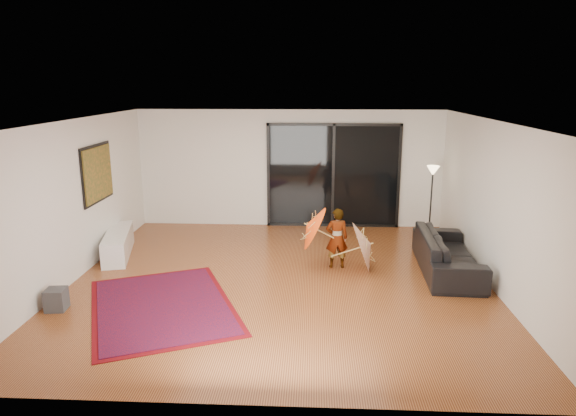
# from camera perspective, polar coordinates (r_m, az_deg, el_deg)

# --- Properties ---
(floor) EXTENTS (7.00, 7.00, 0.00)m
(floor) POSITION_cam_1_polar(r_m,az_deg,el_deg) (8.87, -0.87, -8.04)
(floor) COLOR #9B562A
(floor) RESTS_ON ground
(ceiling) EXTENTS (7.00, 7.00, 0.00)m
(ceiling) POSITION_cam_1_polar(r_m,az_deg,el_deg) (8.25, -0.94, 9.64)
(ceiling) COLOR white
(ceiling) RESTS_ON wall_back
(wall_back) EXTENTS (7.00, 0.00, 7.00)m
(wall_back) POSITION_cam_1_polar(r_m,az_deg,el_deg) (11.88, 0.22, 4.39)
(wall_back) COLOR silver
(wall_back) RESTS_ON floor
(wall_front) EXTENTS (7.00, 0.00, 7.00)m
(wall_front) POSITION_cam_1_polar(r_m,az_deg,el_deg) (5.13, -3.52, -8.61)
(wall_front) COLOR silver
(wall_front) RESTS_ON floor
(wall_left) EXTENTS (0.00, 7.00, 7.00)m
(wall_left) POSITION_cam_1_polar(r_m,az_deg,el_deg) (9.36, -22.81, 0.69)
(wall_left) COLOR silver
(wall_left) RESTS_ON floor
(wall_right) EXTENTS (0.00, 7.00, 7.00)m
(wall_right) POSITION_cam_1_polar(r_m,az_deg,el_deg) (8.94, 22.09, 0.18)
(wall_right) COLOR silver
(wall_right) RESTS_ON floor
(sliding_door) EXTENTS (3.06, 0.07, 2.40)m
(sliding_door) POSITION_cam_1_polar(r_m,az_deg,el_deg) (11.87, 5.04, 3.59)
(sliding_door) COLOR black
(sliding_door) RESTS_ON wall_back
(painting) EXTENTS (0.04, 1.28, 1.08)m
(painting) POSITION_cam_1_polar(r_m,az_deg,el_deg) (10.18, -20.40, 3.62)
(painting) COLOR black
(painting) RESTS_ON wall_left
(media_console) EXTENTS (0.82, 1.74, 0.47)m
(media_console) POSITION_cam_1_polar(r_m,az_deg,el_deg) (10.57, -18.35, -3.77)
(media_console) COLOR white
(media_console) RESTS_ON floor
(speaker) EXTENTS (0.32, 0.32, 0.33)m
(speaker) POSITION_cam_1_polar(r_m,az_deg,el_deg) (8.47, -24.35, -9.24)
(speaker) COLOR #424244
(speaker) RESTS_ON floor
(persian_rug) EXTENTS (2.95, 3.37, 0.02)m
(persian_rug) POSITION_cam_1_polar(r_m,az_deg,el_deg) (8.13, -13.80, -10.51)
(persian_rug) COLOR #5B070D
(persian_rug) RESTS_ON floor
(sofa) EXTENTS (1.04, 2.39, 0.68)m
(sofa) POSITION_cam_1_polar(r_m,az_deg,el_deg) (9.59, 17.30, -4.80)
(sofa) COLOR black
(sofa) RESTS_ON floor
(ottoman) EXTENTS (0.81, 0.81, 0.36)m
(ottoman) POSITION_cam_1_polar(r_m,az_deg,el_deg) (8.97, 18.14, -7.30)
(ottoman) COLOR black
(ottoman) RESTS_ON floor
(floor_lamp) EXTENTS (0.27, 0.27, 1.56)m
(floor_lamp) POSITION_cam_1_polar(r_m,az_deg,el_deg) (11.45, 15.74, 2.90)
(floor_lamp) COLOR black
(floor_lamp) RESTS_ON floor
(child) EXTENTS (0.44, 0.31, 1.11)m
(child) POSITION_cam_1_polar(r_m,az_deg,el_deg) (9.33, 5.45, -3.36)
(child) COLOR #999999
(child) RESTS_ON floor
(parasol_orange) EXTENTS (0.53, 0.84, 0.87)m
(parasol_orange) POSITION_cam_1_polar(r_m,az_deg,el_deg) (9.22, 2.07, -2.35)
(parasol_orange) COLOR #FB490D
(parasol_orange) RESTS_ON child
(parasol_white) EXTENTS (0.53, 0.94, 0.95)m
(parasol_white) POSITION_cam_1_polar(r_m,az_deg,el_deg) (9.25, 9.20, -3.96)
(parasol_white) COLOR silver
(parasol_white) RESTS_ON floor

